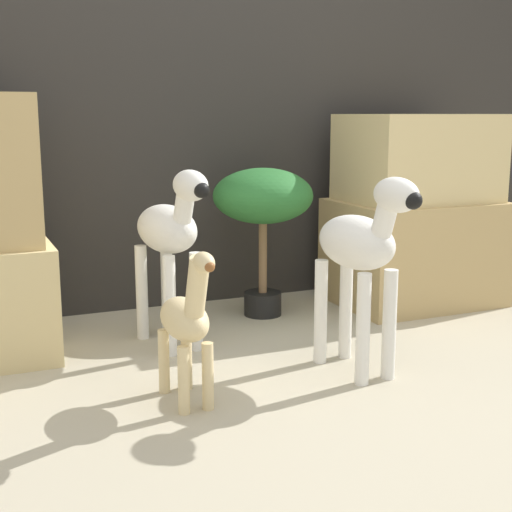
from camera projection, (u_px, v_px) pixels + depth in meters
name	position (u px, v px, depth m)	size (l,w,h in m)	color
ground_plane	(313.00, 405.00, 2.33)	(14.00, 14.00, 0.00)	#B2A88E
wall_back	(177.00, 79.00, 3.40)	(6.40, 0.08, 2.20)	#2D2B28
rock_pillar_right	(415.00, 215.00, 3.54)	(0.77, 0.58, 0.94)	tan
zebra_right	(362.00, 250.00, 2.53)	(0.23, 0.51, 0.73)	white
zebra_left	(170.00, 235.00, 2.83)	(0.26, 0.52, 0.73)	white
giraffe_figurine	(187.00, 321.00, 2.29)	(0.15, 0.39, 0.53)	beige
potted_palm_front	(263.00, 203.00, 3.28)	(0.46, 0.46, 0.69)	black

